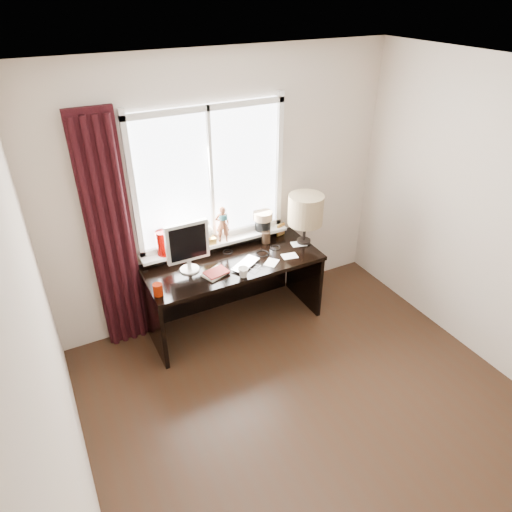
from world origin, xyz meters
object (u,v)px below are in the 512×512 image
desk (230,277)px  monitor (188,244)px  red_cup (158,290)px  table_lamp (306,210)px  mug (243,272)px  laptop (246,264)px

desk → monitor: 0.67m
monitor → red_cup: bearing=-147.2°
desk → monitor: bearing=-173.0°
red_cup → table_lamp: table_lamp is taller
red_cup → monitor: (0.37, 0.24, 0.22)m
table_lamp → mug: bearing=-161.4°
red_cup → table_lamp: bearing=6.9°
laptop → monitor: size_ratio=0.65×
red_cup → table_lamp: (1.60, 0.19, 0.31)m
monitor → mug: bearing=-39.6°
laptop → red_cup: size_ratio=2.93×
table_lamp → laptop: bearing=-170.5°
monitor → table_lamp: bearing=-2.2°
desk → monitor: (-0.42, -0.05, 0.52)m
laptop → desk: laptop is taller
laptop → desk: bearing=77.8°
mug → monitor: 0.56m
mug → desk: size_ratio=0.06×
desk → table_lamp: table_lamp is taller
mug → monitor: bearing=140.4°
red_cup → desk: size_ratio=0.06×
laptop → table_lamp: (0.73, 0.12, 0.35)m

